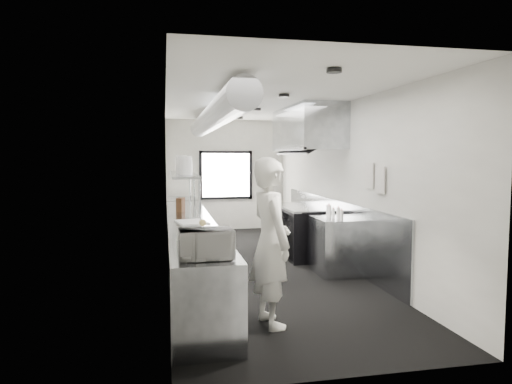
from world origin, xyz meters
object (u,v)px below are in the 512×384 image
plate_stack_a (186,167)px  plate_stack_b (185,165)px  squeeze_bottle_b (338,213)px  squeeze_bottle_e (328,211)px  deli_tub_a (183,244)px  plate_stack_d (181,164)px  range (303,231)px  line_cook (271,242)px  bottle_station (336,246)px  plate_stack_c (182,165)px  squeeze_bottle_c (333,213)px  microwave (206,244)px  far_work_table (182,217)px  squeeze_bottle_a (342,215)px  prep_counter (191,249)px  pass_shelf (183,175)px  squeeze_bottle_d (329,211)px  deli_tub_b (183,239)px  small_plate (203,227)px  exhaust_hood (307,129)px  knife_block (181,205)px  cutting_board (192,222)px

plate_stack_a → plate_stack_b: size_ratio=0.81×
squeeze_bottle_b → squeeze_bottle_e: 0.40m
deli_tub_a → plate_stack_b: (0.18, 3.43, 0.78)m
deli_tub_a → plate_stack_d: plate_stack_d is taller
range → line_cook: bearing=-113.0°
bottle_station → plate_stack_c: size_ratio=3.00×
bottle_station → squeeze_bottle_c: bearing=-151.3°
squeeze_bottle_c → microwave: bearing=-132.7°
far_work_table → plate_stack_d: bearing=-92.2°
far_work_table → plate_stack_c: plate_stack_c is taller
plate_stack_a → line_cook: bearing=-75.3°
deli_tub_a → squeeze_bottle_a: squeeze_bottle_a is taller
prep_counter → squeeze_bottle_c: 2.31m
plate_stack_a → squeeze_bottle_b: plate_stack_a is taller
pass_shelf → deli_tub_a: (-0.16, -3.68, -0.58)m
far_work_table → plate_stack_a: 3.11m
line_cook → squeeze_bottle_e: (1.50, 2.21, 0.05)m
pass_shelf → plate_stack_a: plate_stack_a is taller
microwave → plate_stack_c: 4.33m
range → squeeze_bottle_d: squeeze_bottle_d is taller
deli_tub_b → small_plate: bearing=74.9°
exhaust_hood → bottle_station: exhaust_hood is taller
knife_block → squeeze_bottle_e: knife_block is taller
line_cook → small_plate: (-0.63, 1.44, -0.03)m
microwave → small_plate: 1.95m
line_cook → knife_block: line_cook is taller
plate_stack_d → knife_block: bearing=-93.0°
far_work_table → cutting_board: 3.98m
knife_block → squeeze_bottle_c: size_ratio=1.55×
plate_stack_a → squeeze_bottle_a: (2.30, -1.35, -0.72)m
small_plate → squeeze_bottle_e: (2.13, 0.78, 0.08)m
squeeze_bottle_a → squeeze_bottle_e: size_ratio=0.92×
exhaust_hood → cutting_board: size_ratio=4.06×
knife_block → squeeze_bottle_d: size_ratio=1.27×
pass_shelf → bottle_station: (2.34, -1.70, -1.09)m
plate_stack_a → squeeze_bottle_b: size_ratio=1.41×
range → squeeze_bottle_d: size_ratio=8.19×
plate_stack_b → squeeze_bottle_a: (2.30, -1.74, -0.75)m
small_plate → squeeze_bottle_c: 2.17m
prep_counter → far_work_table: same height
plate_stack_a → plate_stack_b: plate_stack_b is taller
pass_shelf → squeeze_bottle_b: (2.32, -1.85, -0.54)m
range → far_work_table: size_ratio=1.33×
plate_stack_a → plate_stack_d: size_ratio=0.78×
exhaust_hood → plate_stack_c: bearing=169.8°
squeeze_bottle_c → range: bearing=92.0°
plate_stack_d → pass_shelf: bearing=-88.7°
cutting_board → plate_stack_c: plate_stack_c is taller
deli_tub_b → knife_block: (0.07, 3.02, 0.07)m
plate_stack_b → prep_counter: bearing=-89.0°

